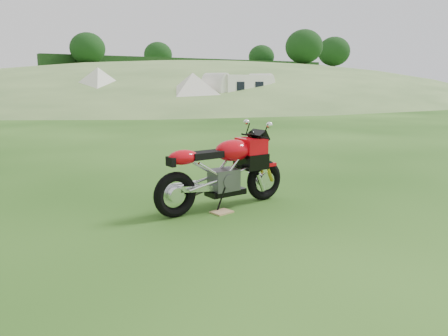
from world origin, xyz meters
TOP-DOWN VIEW (x-y plane):
  - ground at (0.00, 0.00)m, footprint 120.00×120.00m
  - hillside at (24.00, 40.00)m, footprint 80.00×64.00m
  - hedgerow at (24.00, 40.00)m, footprint 36.00×1.20m
  - sport_motorcycle at (0.49, 1.04)m, footprint 2.11×0.55m
  - plywood_board at (0.34, 0.83)m, footprint 0.31×0.26m
  - tent_mid at (5.68, 22.23)m, footprint 4.00×4.00m
  - tent_right at (9.78, 18.02)m, footprint 3.35×3.35m
  - caravan at (13.12, 18.07)m, footprint 5.05×2.86m

SIDE VIEW (x-z plane):
  - ground at x=0.00m, z-range 0.00..0.00m
  - hillside at x=24.00m, z-range -4.00..4.00m
  - hedgerow at x=24.00m, z-range -4.30..4.30m
  - plywood_board at x=0.34m, z-range 0.00..0.02m
  - sport_motorcycle at x=0.49m, z-range 0.00..1.26m
  - caravan at x=13.12m, z-range 0.00..2.23m
  - tent_right at x=9.78m, z-range 0.00..2.41m
  - tent_mid at x=5.68m, z-range 0.00..2.63m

